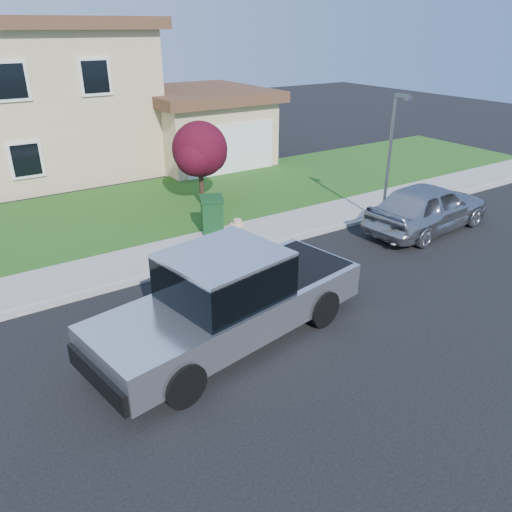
{
  "coord_description": "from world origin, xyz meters",
  "views": [
    {
      "loc": [
        -5.3,
        -9.18,
        6.53
      ],
      "look_at": [
        0.98,
        0.42,
        1.2
      ],
      "focal_mm": 35.0,
      "sensor_mm": 36.0,
      "label": 1
    }
  ],
  "objects": [
    {
      "name": "pickup_truck",
      "position": [
        -0.53,
        -0.84,
        1.02
      ],
      "size": [
        6.92,
        3.34,
        2.18
      ],
      "rotation": [
        0.0,
        0.0,
        0.17
      ],
      "color": "black",
      "rests_on": "ground"
    },
    {
      "name": "trash_bin",
      "position": [
        2.08,
        4.78,
        0.77
      ],
      "size": [
        1.01,
        1.07,
        1.22
      ],
      "rotation": [
        0.0,
        0.0,
        -0.39
      ],
      "color": "#103A17",
      "rests_on": "sidewalk"
    },
    {
      "name": "sedan",
      "position": [
        8.53,
        1.16,
        0.85
      ],
      "size": [
        5.16,
        2.44,
        1.71
      ],
      "primitive_type": "imported",
      "rotation": [
        0.0,
        0.0,
        1.66
      ],
      "color": "#A3A5AA",
      "rests_on": "ground"
    },
    {
      "name": "ornamental_tree",
      "position": [
        3.26,
        7.74,
        2.15
      ],
      "size": [
        2.33,
        2.1,
        3.2
      ],
      "color": "black",
      "rests_on": "lawn"
    },
    {
      "name": "curb",
      "position": [
        1.0,
        2.9,
        0.06
      ],
      "size": [
        40.0,
        0.2,
        0.12
      ],
      "primitive_type": "cube",
      "color": "gray",
      "rests_on": "ground"
    },
    {
      "name": "ground",
      "position": [
        0.0,
        0.0,
        0.0
      ],
      "size": [
        80.0,
        80.0,
        0.0
      ],
      "primitive_type": "plane",
      "color": "black",
      "rests_on": "ground"
    },
    {
      "name": "street_lamp",
      "position": [
        7.62,
        2.27,
        2.59
      ],
      "size": [
        0.25,
        0.59,
        4.53
      ],
      "rotation": [
        0.0,
        0.0,
        0.16
      ],
      "color": "slate",
      "rests_on": "ground"
    },
    {
      "name": "lawn",
      "position": [
        1.0,
        8.5,
        0.05
      ],
      "size": [
        40.0,
        7.0,
        0.1
      ],
      "primitive_type": "cube",
      "color": "#144614",
      "rests_on": "ground"
    },
    {
      "name": "sidewalk",
      "position": [
        1.0,
        4.0,
        0.07
      ],
      "size": [
        40.0,
        2.0,
        0.15
      ],
      "primitive_type": "cube",
      "color": "gray",
      "rests_on": "ground"
    },
    {
      "name": "house",
      "position": [
        1.31,
        16.38,
        3.17
      ],
      "size": [
        14.0,
        11.3,
        6.85
      ],
      "color": "tan",
      "rests_on": "ground"
    },
    {
      "name": "woman",
      "position": [
        1.12,
        1.53,
        0.86
      ],
      "size": [
        0.69,
        0.55,
        1.81
      ],
      "rotation": [
        0.0,
        0.0,
        2.86
      ],
      "color": "tan",
      "rests_on": "ground"
    }
  ]
}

